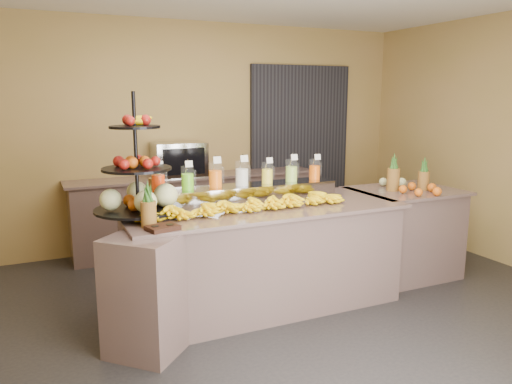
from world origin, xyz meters
TOP-DOWN VIEW (x-y plane):
  - ground at (0.00, 0.00)m, footprint 6.00×6.00m
  - room_envelope at (0.19, 0.79)m, footprint 6.04×5.02m
  - buffet_counter at (-0.12, 0.26)m, footprint 2.75×1.25m
  - right_counter at (1.70, 0.40)m, footprint 1.08×0.88m
  - back_ledge at (0.00, 2.25)m, footprint 3.10×0.55m
  - pitcher_tray at (-0.09, 0.58)m, footprint 1.85×0.30m
  - juice_pitcher_orange_a at (-0.87, 0.58)m, footprint 0.12×0.12m
  - juice_pitcher_green at (-0.61, 0.58)m, footprint 0.11×0.12m
  - juice_pitcher_orange_b at (-0.35, 0.58)m, footprint 0.12×0.13m
  - juice_pitcher_milk at (-0.09, 0.58)m, footprint 0.12×0.13m
  - juice_pitcher_lemon at (0.17, 0.58)m, footprint 0.11×0.11m
  - juice_pitcher_lime at (0.43, 0.58)m, footprint 0.12×0.12m
  - juice_pitcher_orange_c at (0.69, 0.58)m, footprint 0.11×0.11m
  - banana_heap at (-0.19, 0.21)m, footprint 1.84×0.17m
  - fruit_stand at (-1.03, 0.40)m, footprint 0.84×0.84m
  - condiment_caddy at (-1.01, -0.11)m, footprint 0.26×0.22m
  - pineapple_left_a at (-1.08, 0.02)m, footprint 0.12×0.12m
  - pineapple_left_b at (-0.84, 0.76)m, footprint 0.13×0.13m
  - right_fruit_pile at (1.68, 0.27)m, footprint 0.44×0.42m
  - oven_warmer at (-0.20, 2.25)m, footprint 0.63×0.44m

SIDE VIEW (x-z plane):
  - ground at x=0.00m, z-range 0.00..0.00m
  - buffet_counter at x=-0.12m, z-range 0.00..0.93m
  - back_ledge at x=0.00m, z-range 0.00..0.93m
  - right_counter at x=1.70m, z-range 0.00..0.93m
  - condiment_caddy at x=-1.01m, z-range 0.93..0.96m
  - banana_heap at x=-0.19m, z-range 0.92..1.07m
  - right_fruit_pile at x=1.68m, z-range 0.89..1.12m
  - pitcher_tray at x=-0.09m, z-range 0.93..1.08m
  - pineapple_left_a at x=-1.08m, z-range 0.88..1.24m
  - pineapple_left_b at x=-0.84m, z-range 0.88..1.28m
  - oven_warmer at x=-0.20m, z-range 0.93..1.34m
  - juice_pitcher_lemon at x=0.17m, z-range 1.04..1.30m
  - juice_pitcher_orange_c at x=0.69m, z-range 1.04..1.30m
  - juice_pitcher_green at x=-0.61m, z-range 1.04..1.31m
  - juice_pitcher_lime at x=0.43m, z-range 1.03..1.31m
  - juice_pitcher_orange_a at x=-0.87m, z-range 1.03..1.32m
  - juice_pitcher_milk at x=-0.09m, z-range 1.03..1.33m
  - juice_pitcher_orange_b at x=-0.35m, z-range 1.03..1.33m
  - fruit_stand at x=-1.03m, z-range 0.68..1.68m
  - room_envelope at x=0.19m, z-range 0.47..3.29m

